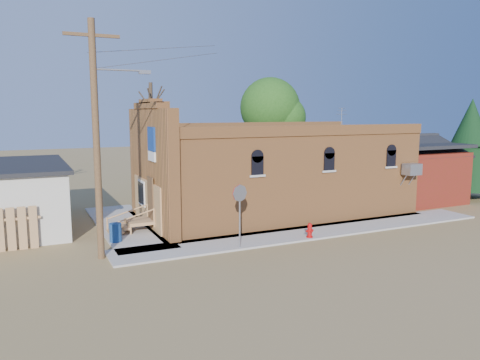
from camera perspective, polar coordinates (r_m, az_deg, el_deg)
name	(u,v)px	position (r m, az deg, el deg)	size (l,w,h in m)	color
ground	(298,241)	(20.89, 7.04, -7.42)	(120.00, 120.00, 0.00)	olive
sidewalk_south	(315,232)	(22.40, 9.08, -6.27)	(19.00, 2.20, 0.08)	#9E9991
sidewalk_west	(125,225)	(24.06, -13.81, -5.39)	(2.60, 10.00, 0.08)	#9E9991
brick_bar	(270,172)	(25.89, 3.72, 0.97)	(16.40, 7.97, 6.30)	#BE733A
red_shed	(405,165)	(31.83, 19.45, 1.76)	(5.40, 6.40, 4.30)	#622110
utility_pole	(98,135)	(18.37, -16.96, 5.24)	(3.12, 0.26, 9.00)	#48291D
tree_bare_near	(151,107)	(30.96, -10.78, 8.77)	(2.80, 2.80, 7.65)	#4B3A2B
tree_leafy	(270,108)	(34.79, 3.68, 8.78)	(4.40, 4.40, 8.15)	#4B3A2B
evergreen_tree	(470,142)	(33.69, 26.23, 4.18)	(3.60, 3.60, 6.50)	#4B3A2B
fire_hydrant	(310,230)	(21.19, 8.50, -6.08)	(0.39, 0.38, 0.66)	#AA090A
stop_sign	(240,199)	(19.07, -0.04, -2.36)	(0.70, 0.25, 2.64)	gray
trash_barrel	(115,232)	(21.00, -14.94, -6.20)	(0.52, 0.52, 0.80)	navy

